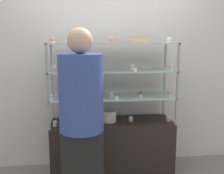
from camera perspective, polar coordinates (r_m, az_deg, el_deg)
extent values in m
plane|color=gray|center=(3.46, 0.00, -18.35)|extent=(20.00, 20.00, 0.00)
cube|color=silver|center=(3.45, -0.79, 4.28)|extent=(8.00, 0.05, 2.60)
cube|color=black|center=(3.31, 0.00, -13.12)|extent=(1.46, 0.48, 0.69)
cube|color=#99999E|center=(3.37, -12.70, -4.02)|extent=(0.02, 0.02, 0.31)
cube|color=#99999E|center=(3.52, 11.18, -3.35)|extent=(0.02, 0.02, 0.31)
cube|color=#99999E|center=(2.92, -13.56, -6.20)|extent=(0.02, 0.02, 0.31)
cube|color=#99999E|center=(3.10, 13.83, -5.27)|extent=(0.02, 0.02, 0.31)
cube|color=#B2C6C1|center=(3.11, 0.00, -2.08)|extent=(1.46, 0.48, 0.01)
cube|color=#99999E|center=(3.31, -12.91, 1.22)|extent=(0.02, 0.02, 0.31)
cube|color=#99999E|center=(3.46, 11.36, 1.67)|extent=(0.02, 0.02, 0.31)
cube|color=#99999E|center=(2.85, -13.82, -0.18)|extent=(0.02, 0.02, 0.31)
cube|color=#99999E|center=(3.04, 14.07, 0.41)|extent=(0.02, 0.02, 0.31)
cube|color=#B2C6C1|center=(3.06, 0.00, 3.62)|extent=(1.46, 0.48, 0.01)
cube|color=#99999E|center=(3.27, -13.12, 6.61)|extent=(0.02, 0.02, 0.31)
cube|color=#99999E|center=(3.43, 11.54, 6.82)|extent=(0.02, 0.02, 0.31)
cube|color=#99999E|center=(2.82, -14.08, 6.06)|extent=(0.02, 0.02, 0.31)
cube|color=#99999E|center=(3.00, 14.33, 6.28)|extent=(0.02, 0.02, 0.31)
cube|color=#B2C6C1|center=(3.04, 0.00, 9.45)|extent=(1.46, 0.48, 0.01)
cylinder|color=beige|center=(3.16, -0.69, -6.51)|extent=(0.18, 0.18, 0.12)
cylinder|color=silver|center=(3.14, -0.69, -5.31)|extent=(0.18, 0.18, 0.02)
cube|color=#DBBC84|center=(3.16, 6.05, 10.09)|extent=(0.20, 0.14, 0.06)
cube|color=#E5996B|center=(3.16, 6.06, 10.75)|extent=(0.21, 0.15, 0.01)
cylinder|color=white|center=(3.08, -12.24, -8.07)|extent=(0.05, 0.05, 0.03)
sphere|color=silver|center=(3.08, -12.26, -7.58)|extent=(0.05, 0.05, 0.05)
cylinder|color=#CCB28C|center=(3.11, -4.08, -7.70)|extent=(0.05, 0.05, 0.03)
sphere|color=silver|center=(3.10, -4.08, -7.21)|extent=(0.05, 0.05, 0.05)
cylinder|color=#CCB28C|center=(3.19, 4.09, -7.26)|extent=(0.05, 0.05, 0.03)
sphere|color=silver|center=(3.18, 4.09, -6.79)|extent=(0.05, 0.05, 0.05)
cylinder|color=#CCB28C|center=(3.26, 12.12, -7.06)|extent=(0.05, 0.05, 0.03)
sphere|color=silver|center=(3.25, 12.14, -6.59)|extent=(0.05, 0.05, 0.05)
cube|color=white|center=(2.96, -2.69, -8.44)|extent=(0.04, 0.00, 0.04)
cylinder|color=white|center=(3.00, -12.83, -2.42)|extent=(0.05, 0.05, 0.03)
sphere|color=silver|center=(2.99, -12.85, -1.90)|extent=(0.05, 0.05, 0.05)
cylinder|color=white|center=(2.99, -5.95, -2.28)|extent=(0.05, 0.05, 0.03)
sphere|color=#8C5B42|center=(2.98, -5.96, -1.76)|extent=(0.05, 0.05, 0.05)
cylinder|color=beige|center=(3.04, -0.05, -1.99)|extent=(0.05, 0.05, 0.03)
sphere|color=silver|center=(3.04, -0.05, -1.47)|extent=(0.05, 0.05, 0.05)
cylinder|color=white|center=(3.11, 6.25, -1.81)|extent=(0.05, 0.05, 0.03)
sphere|color=#8C5B42|center=(3.10, 6.26, -1.31)|extent=(0.05, 0.05, 0.05)
cylinder|color=beige|center=(3.17, 12.38, -1.76)|extent=(0.05, 0.05, 0.03)
sphere|color=#E5996B|center=(3.16, 12.40, -1.27)|extent=(0.05, 0.05, 0.05)
cube|color=white|center=(2.90, 1.10, -2.44)|extent=(0.04, 0.00, 0.04)
cylinder|color=#CCB28C|center=(2.98, -12.42, 3.60)|extent=(0.06, 0.06, 0.03)
sphere|color=silver|center=(2.98, -12.45, 4.23)|extent=(0.07, 0.07, 0.07)
cylinder|color=beige|center=(2.95, -3.82, 3.76)|extent=(0.06, 0.06, 0.03)
sphere|color=silver|center=(2.95, -3.83, 4.39)|extent=(0.07, 0.07, 0.07)
cylinder|color=beige|center=(3.05, 4.41, 3.96)|extent=(0.06, 0.06, 0.03)
sphere|color=silver|center=(3.05, 4.42, 4.57)|extent=(0.07, 0.07, 0.07)
cylinder|color=white|center=(3.13, 12.65, 3.89)|extent=(0.06, 0.06, 0.03)
sphere|color=silver|center=(3.12, 12.67, 4.49)|extent=(0.07, 0.07, 0.07)
cube|color=white|center=(2.88, 5.11, 3.73)|extent=(0.04, 0.00, 0.04)
cylinder|color=white|center=(2.93, -12.81, 9.52)|extent=(0.06, 0.06, 0.02)
sphere|color=#E5996B|center=(2.93, -12.83, 10.06)|extent=(0.06, 0.06, 0.06)
cylinder|color=#CCB28C|center=(2.94, -6.17, 9.71)|extent=(0.06, 0.06, 0.02)
sphere|color=#F4EAB2|center=(2.94, -6.18, 10.25)|extent=(0.06, 0.06, 0.06)
cylinder|color=#CCB28C|center=(2.98, 0.04, 9.77)|extent=(0.06, 0.06, 0.02)
sphere|color=#E5996B|center=(2.98, 0.04, 10.30)|extent=(0.06, 0.06, 0.06)
cylinder|color=white|center=(3.15, 12.30, 9.56)|extent=(0.06, 0.06, 0.02)
sphere|color=white|center=(3.15, 12.32, 10.06)|extent=(0.06, 0.06, 0.06)
cube|color=white|center=(2.80, -9.85, 9.83)|extent=(0.04, 0.00, 0.04)
torus|color=brown|center=(3.00, -9.04, 9.82)|extent=(0.12, 0.12, 0.04)
cube|color=black|center=(2.67, -6.40, -17.62)|extent=(0.39, 0.22, 0.82)
cylinder|color=#33478C|center=(2.41, -6.76, -1.29)|extent=(0.41, 0.41, 0.71)
sphere|color=tan|center=(2.37, -6.99, 9.98)|extent=(0.23, 0.23, 0.23)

